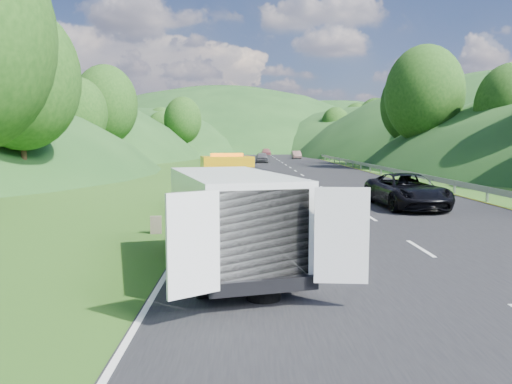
{
  "coord_description": "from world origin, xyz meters",
  "views": [
    {
      "loc": [
        -2.05,
        -16.01,
        3.14
      ],
      "look_at": [
        -1.67,
        1.53,
        1.3
      ],
      "focal_mm": 35.0,
      "sensor_mm": 36.0,
      "label": 1
    }
  ],
  "objects_px": {
    "white_van": "(229,216)",
    "spare_tire": "(264,300)",
    "passing_suv": "(406,208)",
    "worker": "(256,300)",
    "tow_truck": "(231,185)",
    "woman": "(230,226)",
    "child": "(239,241)",
    "suitcase": "(156,225)"
  },
  "relations": [
    {
      "from": "woman",
      "to": "passing_suv",
      "type": "bearing_deg",
      "value": -69.81
    },
    {
      "from": "white_van",
      "to": "woman",
      "type": "distance_m",
      "value": 6.32
    },
    {
      "from": "woman",
      "to": "spare_tire",
      "type": "bearing_deg",
      "value": 175.48
    },
    {
      "from": "child",
      "to": "spare_tire",
      "type": "bearing_deg",
      "value": -54.57
    },
    {
      "from": "tow_truck",
      "to": "child",
      "type": "bearing_deg",
      "value": -96.45
    },
    {
      "from": "white_van",
      "to": "worker",
      "type": "bearing_deg",
      "value": -89.55
    },
    {
      "from": "spare_tire",
      "to": "worker",
      "type": "bearing_deg",
      "value": -178.87
    },
    {
      "from": "passing_suv",
      "to": "worker",
      "type": "bearing_deg",
      "value": -122.18
    },
    {
      "from": "passing_suv",
      "to": "woman",
      "type": "bearing_deg",
      "value": -152.39
    },
    {
      "from": "tow_truck",
      "to": "spare_tire",
      "type": "bearing_deg",
      "value": -95.72
    },
    {
      "from": "worker",
      "to": "spare_tire",
      "type": "relative_size",
      "value": 2.44
    },
    {
      "from": "white_van",
      "to": "spare_tire",
      "type": "distance_m",
      "value": 2.69
    },
    {
      "from": "child",
      "to": "white_van",
      "type": "bearing_deg",
      "value": -63.14
    },
    {
      "from": "passing_suv",
      "to": "tow_truck",
      "type": "bearing_deg",
      "value": -169.49
    },
    {
      "from": "tow_truck",
      "to": "passing_suv",
      "type": "bearing_deg",
      "value": 3.25
    },
    {
      "from": "spare_tire",
      "to": "suitcase",
      "type": "bearing_deg",
      "value": 115.47
    },
    {
      "from": "white_van",
      "to": "suitcase",
      "type": "bearing_deg",
      "value": 103.49
    },
    {
      "from": "worker",
      "to": "spare_tire",
      "type": "distance_m",
      "value": 0.15
    },
    {
      "from": "spare_tire",
      "to": "passing_suv",
      "type": "xyz_separation_m",
      "value": [
        7.11,
        13.2,
        0.0
      ]
    },
    {
      "from": "child",
      "to": "passing_suv",
      "type": "xyz_separation_m",
      "value": [
        7.67,
        7.4,
        0.0
      ]
    },
    {
      "from": "woman",
      "to": "worker",
      "type": "bearing_deg",
      "value": 174.44
    },
    {
      "from": "child",
      "to": "passing_suv",
      "type": "bearing_deg",
      "value": 73.78
    },
    {
      "from": "tow_truck",
      "to": "worker",
      "type": "bearing_deg",
      "value": -96.5
    },
    {
      "from": "woman",
      "to": "spare_tire",
      "type": "xyz_separation_m",
      "value": [
        0.92,
        -8.38,
        0.0
      ]
    },
    {
      "from": "worker",
      "to": "suitcase",
      "type": "bearing_deg",
      "value": 91.88
    },
    {
      "from": "woman",
      "to": "child",
      "type": "bearing_deg",
      "value": 177.03
    },
    {
      "from": "tow_truck",
      "to": "child",
      "type": "xyz_separation_m",
      "value": [
        0.4,
        -5.4,
        -1.25
      ]
    },
    {
      "from": "spare_tire",
      "to": "passing_suv",
      "type": "relative_size",
      "value": 0.12
    },
    {
      "from": "worker",
      "to": "white_van",
      "type": "bearing_deg",
      "value": 82.66
    },
    {
      "from": "white_van",
      "to": "worker",
      "type": "height_order",
      "value": "white_van"
    },
    {
      "from": "white_van",
      "to": "worker",
      "type": "relative_size",
      "value": 4.35
    },
    {
      "from": "white_van",
      "to": "suitcase",
      "type": "xyz_separation_m",
      "value": [
        -2.61,
        4.86,
        -1.04
      ]
    },
    {
      "from": "tow_truck",
      "to": "child",
      "type": "height_order",
      "value": "tow_truck"
    },
    {
      "from": "woman",
      "to": "suitcase",
      "type": "distance_m",
      "value": 2.79
    },
    {
      "from": "woman",
      "to": "spare_tire",
      "type": "relative_size",
      "value": 2.35
    },
    {
      "from": "child",
      "to": "passing_suv",
      "type": "height_order",
      "value": "passing_suv"
    },
    {
      "from": "white_van",
      "to": "spare_tire",
      "type": "xyz_separation_m",
      "value": [
        0.76,
        -2.21,
        -1.34
      ]
    },
    {
      "from": "woman",
      "to": "passing_suv",
      "type": "height_order",
      "value": "woman"
    },
    {
      "from": "suitcase",
      "to": "spare_tire",
      "type": "height_order",
      "value": "suitcase"
    },
    {
      "from": "woman",
      "to": "spare_tire",
      "type": "height_order",
      "value": "woman"
    },
    {
      "from": "suitcase",
      "to": "spare_tire",
      "type": "bearing_deg",
      "value": -64.53
    },
    {
      "from": "passing_suv",
      "to": "child",
      "type": "bearing_deg",
      "value": -139.44
    }
  ]
}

